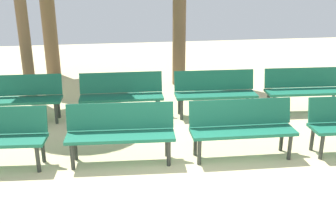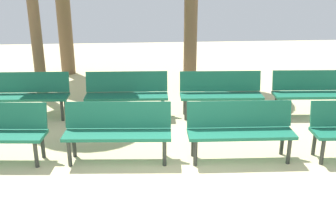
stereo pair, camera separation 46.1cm
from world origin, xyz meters
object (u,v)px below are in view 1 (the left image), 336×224
at_px(bench_r1_c1, 122,93).
at_px(bench_r1_c3, 304,87).
at_px(bench_r0_c1, 121,130).
at_px(bench_r0_c2, 242,125).
at_px(bench_r1_c0, 19,96).
at_px(bench_r1_c2, 215,90).

distance_m(bench_r1_c1, bench_r1_c3, 3.69).
height_order(bench_r0_c1, bench_r1_c1, same).
bearing_deg(bench_r0_c2, bench_r1_c1, 132.97).
distance_m(bench_r0_c1, bench_r1_c3, 4.15).
xyz_separation_m(bench_r1_c0, bench_r1_c2, (3.77, -0.23, 0.00)).
bearing_deg(bench_r1_c1, bench_r1_c0, 179.06).
relative_size(bench_r0_c2, bench_r1_c0, 1.00).
distance_m(bench_r0_c2, bench_r1_c1, 2.66).
bearing_deg(bench_r1_c1, bench_r0_c2, -46.88).
bearing_deg(bench_r1_c2, bench_r1_c0, 179.30).
bearing_deg(bench_r1_c2, bench_r0_c2, -90.22).
xyz_separation_m(bench_r1_c1, bench_r1_c2, (1.84, -0.12, 0.00)).
distance_m(bench_r1_c0, bench_r1_c1, 1.94).
height_order(bench_r1_c0, bench_r1_c1, same).
relative_size(bench_r0_c1, bench_r1_c0, 1.01).
bearing_deg(bench_r0_c1, bench_r1_c3, 28.17).
bearing_deg(bench_r1_c3, bench_r1_c0, -179.75).
bearing_deg(bench_r1_c1, bench_r0_c1, -90.89).
bearing_deg(bench_r1_c0, bench_r0_c1, -45.09).
bearing_deg(bench_r0_c1, bench_r1_c0, 136.54).
bearing_deg(bench_r1_c0, bench_r1_c1, -0.69).
relative_size(bench_r1_c2, bench_r1_c3, 1.00).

